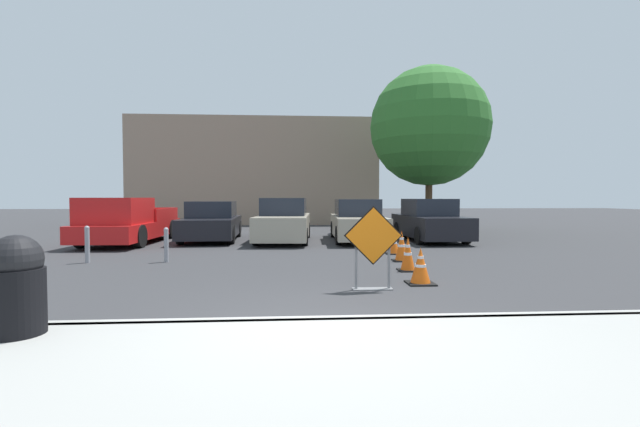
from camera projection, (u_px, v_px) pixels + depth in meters
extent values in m
plane|color=#333335|center=(301.00, 243.00, 15.17)|extent=(96.00, 96.00, 0.00)
cube|color=#999993|center=(328.00, 374.00, 3.71)|extent=(24.29, 2.99, 0.14)
cube|color=#999993|center=(318.00, 324.00, 5.20)|extent=(24.29, 0.20, 0.14)
cube|color=black|center=(373.00, 235.00, 7.36)|extent=(1.02, 0.03, 1.02)
cube|color=orange|center=(373.00, 236.00, 7.35)|extent=(0.96, 0.03, 0.96)
cube|color=slate|center=(372.00, 289.00, 7.44)|extent=(0.70, 0.20, 0.02)
cube|color=slate|center=(356.00, 263.00, 7.41)|extent=(0.04, 0.04, 0.95)
cube|color=slate|center=(389.00, 262.00, 7.45)|extent=(0.04, 0.04, 0.95)
cube|color=black|center=(420.00, 283.00, 7.93)|extent=(0.50, 0.50, 0.03)
cone|color=#EA590F|center=(420.00, 265.00, 7.92)|extent=(0.37, 0.37, 0.65)
cylinder|color=white|center=(421.00, 257.00, 7.91)|extent=(0.11, 0.11, 0.06)
cylinder|color=white|center=(420.00, 266.00, 7.92)|extent=(0.20, 0.20, 0.06)
cube|color=black|center=(408.00, 270.00, 9.35)|extent=(0.42, 0.42, 0.03)
cone|color=#EA590F|center=(408.00, 253.00, 9.34)|extent=(0.31, 0.31, 0.72)
cylinder|color=white|center=(408.00, 246.00, 9.33)|extent=(0.10, 0.10, 0.06)
cylinder|color=white|center=(408.00, 254.00, 9.34)|extent=(0.17, 0.17, 0.06)
cube|color=black|center=(401.00, 260.00, 10.79)|extent=(0.43, 0.43, 0.03)
cone|color=#EA590F|center=(402.00, 245.00, 10.78)|extent=(0.32, 0.32, 0.75)
cylinder|color=white|center=(402.00, 239.00, 10.77)|extent=(0.10, 0.10, 0.07)
cylinder|color=white|center=(402.00, 246.00, 10.78)|extent=(0.18, 0.18, 0.07)
cube|color=black|center=(394.00, 253.00, 12.15)|extent=(0.44, 0.44, 0.03)
cone|color=#EA590F|center=(394.00, 242.00, 12.14)|extent=(0.33, 0.33, 0.60)
cylinder|color=white|center=(394.00, 238.00, 12.14)|extent=(0.10, 0.10, 0.05)
cylinder|color=white|center=(394.00, 243.00, 12.14)|extent=(0.18, 0.18, 0.05)
cube|color=red|center=(130.00, 229.00, 15.15)|extent=(2.13, 5.26, 0.55)
cube|color=red|center=(115.00, 211.00, 13.96)|extent=(1.88, 2.13, 0.85)
cube|color=red|center=(153.00, 213.00, 17.37)|extent=(1.89, 0.15, 0.45)
cube|color=red|center=(167.00, 214.00, 16.21)|extent=(0.17, 2.50, 0.45)
cube|color=red|center=(116.00, 214.00, 16.14)|extent=(0.17, 2.50, 0.45)
cylinder|color=black|center=(140.00, 236.00, 13.63)|extent=(0.26, 0.74, 0.74)
cylinder|color=black|center=(81.00, 237.00, 13.56)|extent=(0.26, 0.74, 0.74)
cylinder|color=black|center=(170.00, 229.00, 16.75)|extent=(0.26, 0.74, 0.74)
cylinder|color=black|center=(123.00, 229.00, 16.68)|extent=(0.26, 0.74, 0.74)
cube|color=black|center=(212.00, 226.00, 16.03)|extent=(2.05, 4.45, 0.68)
cube|color=#1E232D|center=(212.00, 209.00, 16.12)|extent=(1.73, 2.08, 0.61)
cylinder|color=black|center=(231.00, 235.00, 14.78)|extent=(0.23, 0.66, 0.66)
cylinder|color=black|center=(180.00, 235.00, 14.60)|extent=(0.23, 0.66, 0.66)
cylinder|color=black|center=(238.00, 229.00, 17.48)|extent=(0.23, 0.66, 0.66)
cylinder|color=black|center=(195.00, 229.00, 17.29)|extent=(0.23, 0.66, 0.66)
cube|color=#A39984|center=(284.00, 226.00, 15.66)|extent=(2.08, 4.69, 0.80)
cube|color=#1E232D|center=(284.00, 206.00, 15.75)|extent=(1.70, 2.21, 0.63)
cylinder|color=black|center=(305.00, 237.00, 14.25)|extent=(0.24, 0.61, 0.60)
cylinder|color=black|center=(256.00, 237.00, 14.25)|extent=(0.24, 0.61, 0.60)
cylinder|color=black|center=(307.00, 230.00, 17.09)|extent=(0.24, 0.61, 0.60)
cylinder|color=black|center=(267.00, 230.00, 17.09)|extent=(0.24, 0.61, 0.60)
cube|color=#A39984|center=(357.00, 226.00, 15.86)|extent=(1.92, 4.67, 0.74)
cube|color=#1E232D|center=(357.00, 208.00, 15.95)|extent=(1.61, 2.17, 0.62)
cylinder|color=black|center=(386.00, 235.00, 14.46)|extent=(0.22, 0.66, 0.65)
cylinder|color=black|center=(339.00, 236.00, 14.42)|extent=(0.22, 0.66, 0.65)
cylinder|color=black|center=(373.00, 229.00, 17.31)|extent=(0.22, 0.66, 0.65)
cylinder|color=black|center=(333.00, 229.00, 17.27)|extent=(0.22, 0.66, 0.65)
cube|color=black|center=(429.00, 226.00, 15.99)|extent=(1.87, 4.40, 0.76)
cube|color=#1E232D|center=(429.00, 207.00, 16.07)|extent=(1.61, 2.04, 0.63)
cylinder|color=black|center=(466.00, 235.00, 14.72)|extent=(0.21, 0.62, 0.62)
cylinder|color=black|center=(419.00, 236.00, 14.58)|extent=(0.21, 0.62, 0.62)
cylinder|color=black|center=(438.00, 229.00, 17.41)|extent=(0.21, 0.62, 0.62)
cylinder|color=black|center=(398.00, 230.00, 17.27)|extent=(0.21, 0.62, 0.62)
cylinder|color=black|center=(17.00, 302.00, 4.55)|extent=(0.56, 0.56, 0.71)
sphere|color=black|center=(15.00, 260.00, 4.54)|extent=(0.53, 0.53, 0.53)
cylinder|color=gray|center=(166.00, 246.00, 10.62)|extent=(0.11, 0.11, 0.81)
sphere|color=gray|center=(166.00, 230.00, 10.60)|extent=(0.12, 0.12, 0.12)
cylinder|color=gray|center=(87.00, 245.00, 10.49)|extent=(0.11, 0.11, 0.86)
sphere|color=gray|center=(87.00, 228.00, 10.48)|extent=(0.12, 0.12, 0.12)
cube|color=gray|center=(257.00, 173.00, 27.18)|extent=(14.70, 5.00, 6.36)
cylinder|color=#513823|center=(429.00, 201.00, 20.01)|extent=(0.32, 0.32, 2.85)
sphere|color=#2D6B28|center=(429.00, 127.00, 19.88)|extent=(5.50, 5.50, 5.50)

